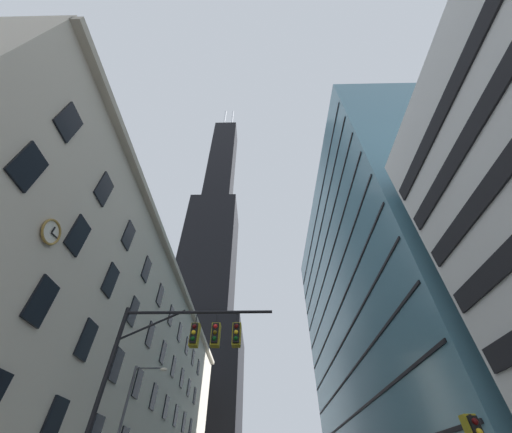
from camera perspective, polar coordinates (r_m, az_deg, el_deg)
name	(u,v)px	position (r m, az deg, el deg)	size (l,w,h in m)	color
station_building	(90,373)	(41.41, -30.16, -25.39)	(17.82, 62.97, 22.10)	beige
dark_skyscraper	(205,287)	(106.77, -10.05, -13.61)	(27.56, 27.56, 188.31)	black
glass_office_midrise	(394,303)	(51.18, 25.78, -15.24)	(19.30, 49.09, 45.05)	teal
traffic_signal_mast	(182,352)	(14.55, -14.46, -24.70)	(7.34, 0.63, 7.88)	black
street_lamppost	(128,419)	(24.31, -24.22, -32.89)	(2.43, 0.32, 7.86)	#47474C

